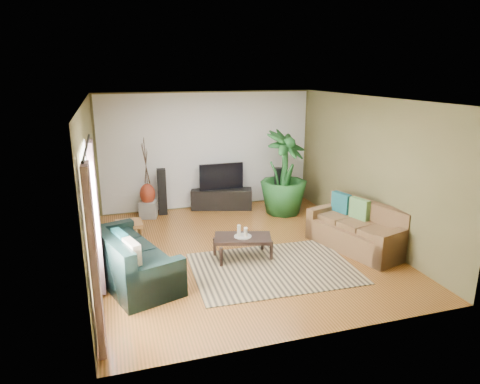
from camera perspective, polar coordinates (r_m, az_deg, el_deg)
name	(u,v)px	position (r m, az deg, el deg)	size (l,w,h in m)	color
floor	(243,250)	(7.85, 0.43, -7.78)	(5.50, 5.50, 0.00)	#9D5D28
ceiling	(244,99)	(7.20, 0.48, 12.30)	(5.50, 5.50, 0.00)	white
wall_back	(208,151)	(10.01, -4.30, 5.49)	(5.00, 5.00, 0.00)	brown
wall_front	(316,235)	(4.98, 10.05, -5.61)	(5.00, 5.00, 0.00)	brown
wall_left	(92,190)	(7.10, -19.18, 0.28)	(5.50, 5.50, 0.00)	brown
wall_right	(369,169)	(8.48, 16.80, 2.95)	(5.50, 5.50, 0.00)	brown
backwall_panel	(208,151)	(10.00, -4.29, 5.48)	(4.90, 4.90, 0.00)	white
window_pane	(89,219)	(5.55, -19.44, -3.47)	(1.80, 1.80, 0.00)	white
curtain_near	(94,263)	(4.94, -18.84, -8.96)	(0.08, 0.35, 2.20)	gray
curtain_far	(97,219)	(6.34, -18.58, -3.40)	(0.08, 0.35, 2.20)	gray
curtain_rod	(86,146)	(5.33, -19.79, 5.74)	(0.03, 0.03, 1.90)	black
sofa_left	(129,252)	(6.94, -14.60, -7.81)	(2.10, 0.90, 0.85)	black
sofa_right	(356,227)	(8.06, 15.26, -4.47)	(1.79, 0.81, 0.85)	brown
area_rug	(273,268)	(7.19, 4.46, -10.09)	(2.63, 1.86, 0.01)	tan
coffee_table	(243,247)	(7.47, 0.37, -7.38)	(0.97, 0.53, 0.40)	black
candle_tray	(243,236)	(7.40, 0.37, -5.92)	(0.30, 0.30, 0.01)	#9B9B96
candle_tall	(239,230)	(7.37, -0.15, -5.14)	(0.06, 0.06, 0.19)	beige
candle_mid	(246,232)	(7.34, 0.76, -5.41)	(0.06, 0.06, 0.15)	beige
candle_short	(246,231)	(7.44, 0.75, -5.21)	(0.06, 0.06, 0.12)	beige
tv_stand	(222,199)	(10.09, -2.47, -0.90)	(1.42, 0.42, 0.47)	black
television	(221,176)	(9.95, -2.51, 2.09)	(1.04, 0.06, 0.61)	black
speaker_left	(162,192)	(9.77, -10.35, 0.03)	(0.19, 0.21, 1.05)	black
speaker_right	(278,188)	(10.07, 5.07, 0.49)	(0.18, 0.19, 0.97)	black
potted_plant	(284,173)	(9.63, 5.89, 2.52)	(1.05, 1.05, 1.87)	#18481C
plant_pot	(283,207)	(9.84, 5.75, -2.03)	(0.35, 0.35, 0.27)	black
pedestal	(148,209)	(9.72, -12.11, -2.25)	(0.37, 0.37, 0.37)	gray
vase	(148,194)	(9.61, -12.23, -0.26)	(0.34, 0.34, 0.47)	maroon
side_table	(130,235)	(8.11, -14.49, -5.59)	(0.47, 0.47, 0.50)	brown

